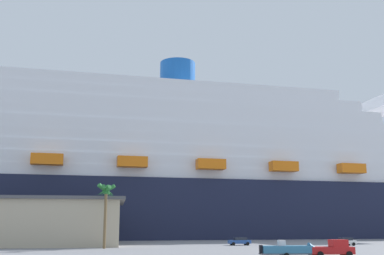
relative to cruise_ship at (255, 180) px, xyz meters
The scene contains 7 objects.
ground_plane 43.45m from the cruise_ship, 112.57° to the right, with size 600.00×600.00×0.00m, color gray.
cruise_ship is the anchor object (origin of this frame).
pickup_truck 91.29m from the cruise_ship, 99.91° to the right, with size 5.70×2.51×2.20m.
small_boat_on_trailer 92.10m from the cruise_ship, 103.29° to the right, with size 8.69×2.23×2.15m.
palm_tree 76.22m from the cruise_ship, 126.41° to the right, with size 3.50×3.59×11.39m.
parked_car_white_van 58.59m from the cruise_ship, 87.91° to the right, with size 4.36×2.29×1.58m.
parked_car_blue_suv 56.80m from the cruise_ship, 109.64° to the right, with size 4.46×2.16×1.58m.
Camera 1 is at (-27.43, -81.16, 4.02)m, focal length 44.66 mm.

